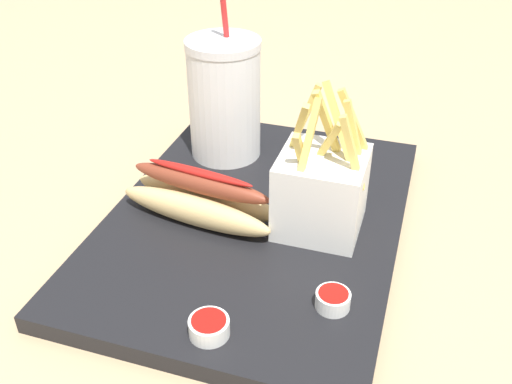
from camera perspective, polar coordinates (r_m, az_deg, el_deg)
The scene contains 7 objects.
ground_plane at distance 0.69m, azimuth 0.00°, elevation -4.16°, with size 2.40×2.40×0.02m, color tan.
food_tray at distance 0.68m, azimuth 0.00°, elevation -2.82°, with size 0.45×0.32×0.02m, color black.
soda_cup at distance 0.76m, azimuth -3.06°, elevation 9.00°, with size 0.09×0.09×0.24m.
fries_basket at distance 0.64m, azimuth 6.42°, elevation 0.42°, with size 0.09×0.09×0.16m.
hot_dog_1 at distance 0.66m, azimuth -5.36°, elevation -0.66°, with size 0.08×0.19×0.06m.
ketchup_cup_1 at distance 0.56m, azimuth 7.46°, elevation -10.24°, with size 0.03×0.03×0.02m.
ketchup_cup_2 at distance 0.53m, azimuth -4.57°, elevation -12.82°, with size 0.04×0.04×0.02m.
Camera 1 is at (-0.52, -0.17, 0.41)m, focal length 41.31 mm.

